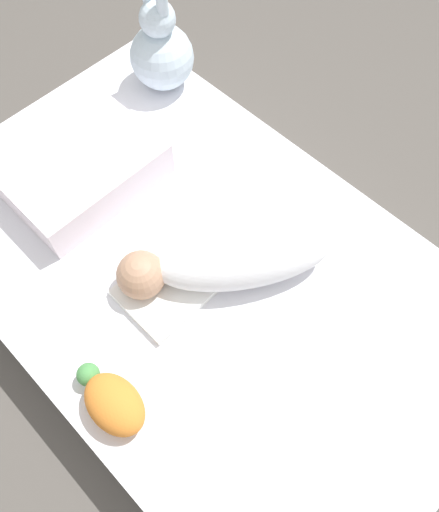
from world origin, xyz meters
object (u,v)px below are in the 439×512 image
swaddled_baby (229,259)px  turtle_plush (112,402)px  pillow (77,165)px  bunny_plush (161,51)px

swaddled_baby → turtle_plush: size_ratio=2.47×
pillow → turtle_plush: bearing=148.8°
bunny_plush → turtle_plush: bunny_plush is taller
bunny_plush → turtle_plush: size_ratio=1.69×
turtle_plush → pillow: bearing=-31.2°
pillow → bunny_plush: (0.11, -0.41, 0.06)m
bunny_plush → swaddled_baby: bearing=151.0°
pillow → bunny_plush: 0.43m
swaddled_baby → bunny_plush: 0.69m
turtle_plush → bunny_plush: bearing=-48.5°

